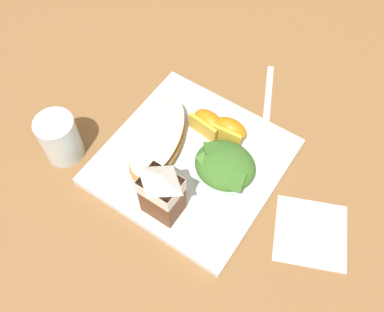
{
  "coord_description": "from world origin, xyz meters",
  "views": [
    {
      "loc": [
        -0.21,
        0.31,
        0.63
      ],
      "look_at": [
        0.0,
        0.0,
        0.03
      ],
      "focal_mm": 40.36,
      "sensor_mm": 36.0,
      "label": 1
    }
  ],
  "objects_px": {
    "white_plate": "(192,162)",
    "green_salad_pile": "(225,165)",
    "milk_carton": "(162,191)",
    "orange_wedge_front": "(229,130)",
    "cheesy_pizza_bread": "(158,140)",
    "metal_fork": "(267,111)",
    "drinking_clear_cup": "(60,138)",
    "orange_wedge_middle": "(208,123)",
    "paper_napkin": "(310,234)"
  },
  "relations": [
    {
      "from": "cheesy_pizza_bread",
      "to": "orange_wedge_front",
      "type": "bearing_deg",
      "value": -136.94
    },
    {
      "from": "paper_napkin",
      "to": "metal_fork",
      "type": "bearing_deg",
      "value": -45.3
    },
    {
      "from": "paper_napkin",
      "to": "milk_carton",
      "type": "bearing_deg",
      "value": 24.64
    },
    {
      "from": "orange_wedge_middle",
      "to": "metal_fork",
      "type": "height_order",
      "value": "orange_wedge_middle"
    },
    {
      "from": "orange_wedge_front",
      "to": "orange_wedge_middle",
      "type": "distance_m",
      "value": 0.04
    },
    {
      "from": "orange_wedge_front",
      "to": "metal_fork",
      "type": "xyz_separation_m",
      "value": [
        -0.03,
        -0.1,
        -0.03
      ]
    },
    {
      "from": "green_salad_pile",
      "to": "cheesy_pizza_bread",
      "type": "bearing_deg",
      "value": 9.44
    },
    {
      "from": "milk_carton",
      "to": "metal_fork",
      "type": "distance_m",
      "value": 0.28
    },
    {
      "from": "paper_napkin",
      "to": "orange_wedge_middle",
      "type": "bearing_deg",
      "value": -16.36
    },
    {
      "from": "cheesy_pizza_bread",
      "to": "green_salad_pile",
      "type": "height_order",
      "value": "green_salad_pile"
    },
    {
      "from": "orange_wedge_front",
      "to": "milk_carton",
      "type": "bearing_deg",
      "value": 85.71
    },
    {
      "from": "cheesy_pizza_bread",
      "to": "orange_wedge_front",
      "type": "relative_size",
      "value": 2.94
    },
    {
      "from": "white_plate",
      "to": "orange_wedge_middle",
      "type": "bearing_deg",
      "value": -80.47
    },
    {
      "from": "cheesy_pizza_bread",
      "to": "drinking_clear_cup",
      "type": "bearing_deg",
      "value": 34.7
    },
    {
      "from": "cheesy_pizza_bread",
      "to": "orange_wedge_middle",
      "type": "bearing_deg",
      "value": -124.19
    },
    {
      "from": "cheesy_pizza_bread",
      "to": "orange_wedge_front",
      "type": "height_order",
      "value": "orange_wedge_front"
    },
    {
      "from": "paper_napkin",
      "to": "drinking_clear_cup",
      "type": "bearing_deg",
      "value": 13.26
    },
    {
      "from": "metal_fork",
      "to": "drinking_clear_cup",
      "type": "distance_m",
      "value": 0.37
    },
    {
      "from": "green_salad_pile",
      "to": "metal_fork",
      "type": "xyz_separation_m",
      "value": [
        0.0,
        -0.16,
        -0.03
      ]
    },
    {
      "from": "milk_carton",
      "to": "orange_wedge_middle",
      "type": "bearing_deg",
      "value": -81.53
    },
    {
      "from": "white_plate",
      "to": "green_salad_pile",
      "type": "relative_size",
      "value": 2.8
    },
    {
      "from": "cheesy_pizza_bread",
      "to": "metal_fork",
      "type": "height_order",
      "value": "cheesy_pizza_bread"
    },
    {
      "from": "green_salad_pile",
      "to": "metal_fork",
      "type": "height_order",
      "value": "green_salad_pile"
    },
    {
      "from": "cheesy_pizza_bread",
      "to": "orange_wedge_front",
      "type": "distance_m",
      "value": 0.12
    },
    {
      "from": "white_plate",
      "to": "milk_carton",
      "type": "height_order",
      "value": "milk_carton"
    },
    {
      "from": "green_salad_pile",
      "to": "metal_fork",
      "type": "distance_m",
      "value": 0.16
    },
    {
      "from": "white_plate",
      "to": "cheesy_pizza_bread",
      "type": "distance_m",
      "value": 0.07
    },
    {
      "from": "cheesy_pizza_bread",
      "to": "milk_carton",
      "type": "xyz_separation_m",
      "value": [
        -0.08,
        0.09,
        0.04
      ]
    },
    {
      "from": "cheesy_pizza_bread",
      "to": "green_salad_pile",
      "type": "relative_size",
      "value": 1.85
    },
    {
      "from": "orange_wedge_front",
      "to": "metal_fork",
      "type": "distance_m",
      "value": 0.1
    },
    {
      "from": "cheesy_pizza_bread",
      "to": "green_salad_pile",
      "type": "bearing_deg",
      "value": -170.56
    },
    {
      "from": "green_salad_pile",
      "to": "orange_wedge_middle",
      "type": "bearing_deg",
      "value": -39.12
    },
    {
      "from": "cheesy_pizza_bread",
      "to": "paper_napkin",
      "type": "xyz_separation_m",
      "value": [
        -0.28,
        -0.01,
        -0.03
      ]
    },
    {
      "from": "green_salad_pile",
      "to": "milk_carton",
      "type": "bearing_deg",
      "value": 68.36
    },
    {
      "from": "paper_napkin",
      "to": "drinking_clear_cup",
      "type": "distance_m",
      "value": 0.43
    },
    {
      "from": "green_salad_pile",
      "to": "white_plate",
      "type": "bearing_deg",
      "value": 10.05
    },
    {
      "from": "white_plate",
      "to": "green_salad_pile",
      "type": "height_order",
      "value": "green_salad_pile"
    },
    {
      "from": "cheesy_pizza_bread",
      "to": "paper_napkin",
      "type": "height_order",
      "value": "cheesy_pizza_bread"
    },
    {
      "from": "green_salad_pile",
      "to": "milk_carton",
      "type": "height_order",
      "value": "milk_carton"
    },
    {
      "from": "cheesy_pizza_bread",
      "to": "milk_carton",
      "type": "height_order",
      "value": "milk_carton"
    },
    {
      "from": "green_salad_pile",
      "to": "paper_napkin",
      "type": "relative_size",
      "value": 0.91
    },
    {
      "from": "metal_fork",
      "to": "orange_wedge_front",
      "type": "bearing_deg",
      "value": 75.01
    },
    {
      "from": "green_salad_pile",
      "to": "orange_wedge_front",
      "type": "relative_size",
      "value": 1.58
    },
    {
      "from": "orange_wedge_middle",
      "to": "cheesy_pizza_bread",
      "type": "bearing_deg",
      "value": 55.81
    },
    {
      "from": "orange_wedge_front",
      "to": "metal_fork",
      "type": "relative_size",
      "value": 0.35
    },
    {
      "from": "milk_carton",
      "to": "green_salad_pile",
      "type": "bearing_deg",
      "value": -111.64
    },
    {
      "from": "orange_wedge_front",
      "to": "metal_fork",
      "type": "height_order",
      "value": "orange_wedge_front"
    },
    {
      "from": "green_salad_pile",
      "to": "metal_fork",
      "type": "bearing_deg",
      "value": -88.29
    },
    {
      "from": "orange_wedge_middle",
      "to": "drinking_clear_cup",
      "type": "relative_size",
      "value": 0.75
    },
    {
      "from": "white_plate",
      "to": "orange_wedge_front",
      "type": "distance_m",
      "value": 0.08
    }
  ]
}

